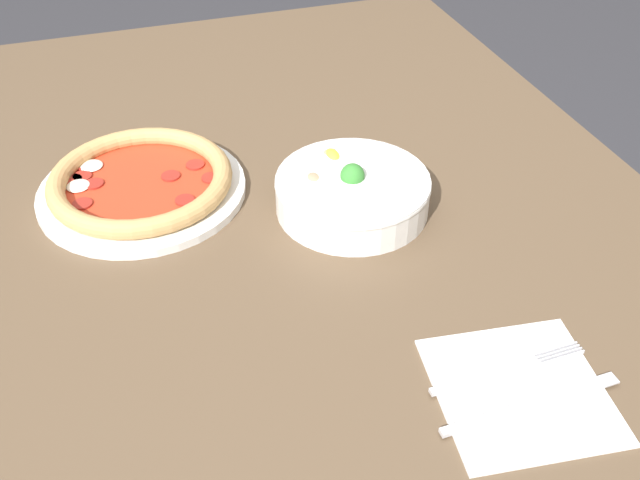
{
  "coord_description": "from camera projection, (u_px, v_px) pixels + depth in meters",
  "views": [
    {
      "loc": [
        0.74,
        -0.19,
        1.35
      ],
      "look_at": [
        0.1,
        0.02,
        0.8
      ],
      "focal_mm": 40.0,
      "sensor_mm": 36.0,
      "label": 1
    }
  ],
  "objects": [
    {
      "name": "bowl",
      "position": [
        352.0,
        191.0,
        0.94
      ],
      "size": [
        0.21,
        0.21,
        0.07
      ],
      "color": "white",
      "rests_on": "dining_table"
    },
    {
      "name": "pizza",
      "position": [
        141.0,
        183.0,
        0.97
      ],
      "size": [
        0.28,
        0.28,
        0.04
      ],
      "color": "white",
      "rests_on": "dining_table"
    },
    {
      "name": "fork",
      "position": [
        506.0,
        370.0,
        0.73
      ],
      "size": [
        0.02,
        0.18,
        0.0
      ],
      "rotation": [
        0.0,
        0.0,
        1.6
      ],
      "color": "silver",
      "rests_on": "napkin"
    },
    {
      "name": "napkin",
      "position": [
        520.0,
        390.0,
        0.72
      ],
      "size": [
        0.19,
        0.19,
        0.0
      ],
      "color": "white",
      "rests_on": "dining_table"
    },
    {
      "name": "knife",
      "position": [
        524.0,
        407.0,
        0.7
      ],
      "size": [
        0.02,
        0.2,
        0.01
      ],
      "rotation": [
        0.0,
        0.0,
        1.6
      ],
      "color": "silver",
      "rests_on": "napkin"
    },
    {
      "name": "dining_table",
      "position": [
        287.0,
        263.0,
        1.02
      ],
      "size": [
        1.35,
        1.02,
        0.78
      ],
      "color": "brown",
      "rests_on": "ground_plane"
    }
  ]
}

